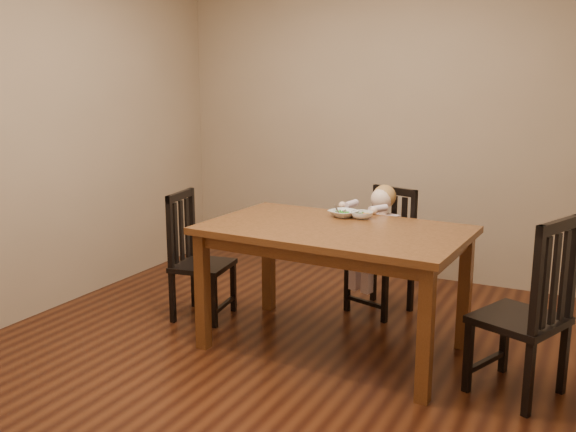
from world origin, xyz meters
The scene contains 9 objects.
room centered at (0.00, 0.00, 1.35)m, with size 4.01×4.01×2.71m.
dining_table centered at (0.22, 0.21, 0.72)m, with size 1.68×1.05×0.82m.
chair_child centered at (0.28, 1.04, 0.45)m, with size 0.50×0.49×0.93m.
chair_left centered at (-0.90, 0.29, 0.45)m, with size 0.44×0.46×0.93m.
chair_right centered at (1.42, 0.08, 0.49)m, with size 0.56×0.57×1.03m.
toddler centered at (0.27, 1.00, 0.58)m, with size 0.30×0.38×0.52m, color white, non-canonical shape.
bowl_peas centered at (0.16, 0.51, 0.84)m, with size 0.18×0.18×0.05m, color silver.
bowl_veg centered at (0.29, 0.52, 0.84)m, with size 0.15×0.15×0.05m, color silver.
fork centered at (0.12, 0.49, 0.86)m, with size 0.09×0.11×0.05m.
Camera 1 is at (1.73, -3.45, 1.74)m, focal length 40.00 mm.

